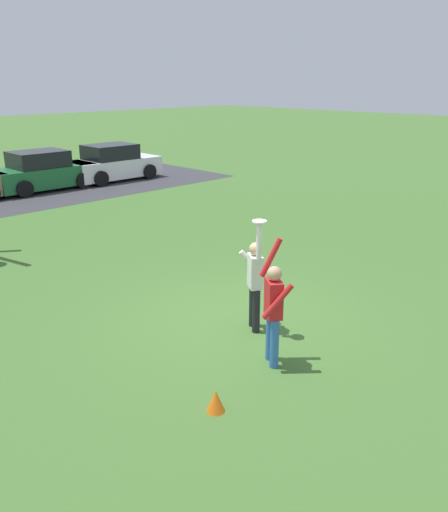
# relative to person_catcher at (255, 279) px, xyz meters

# --- Properties ---
(ground_plane) EXTENTS (120.00, 120.00, 0.00)m
(ground_plane) POSITION_rel_person_catcher_xyz_m (0.05, 0.45, -0.98)
(ground_plane) COLOR #426B2D
(person_catcher) EXTENTS (0.53, 0.58, 2.08)m
(person_catcher) POSITION_rel_person_catcher_xyz_m (0.00, 0.00, 0.00)
(person_catcher) COLOR black
(person_catcher) RESTS_ON ground_plane
(person_defender) EXTENTS (0.63, 0.66, 2.04)m
(person_defender) POSITION_rel_person_catcher_xyz_m (-0.71, -1.02, -0.00)
(person_defender) COLOR #3366B7
(person_defender) RESTS_ON ground_plane
(frisbee_disc) EXTENTS (0.24, 0.24, 0.02)m
(frisbee_disc) POSITION_rel_person_catcher_xyz_m (-0.13, -0.18, 1.11)
(frisbee_disc) COLOR white
(frisbee_disc) RESTS_ON person_catcher
(parked_car_green) EXTENTS (4.11, 2.06, 1.59)m
(parked_car_green) POSITION_rel_person_catcher_xyz_m (3.38, 14.64, -0.25)
(parked_car_green) COLOR #1E6633
(parked_car_green) RESTS_ON ground_plane
(parked_car_white) EXTENTS (4.11, 2.06, 1.59)m
(parked_car_white) POSITION_rel_person_catcher_xyz_m (6.67, 14.48, -0.25)
(parked_car_white) COLOR white
(parked_car_white) RESTS_ON ground_plane
(parking_strip) EXTENTS (19.47, 6.40, 0.01)m
(parking_strip) POSITION_rel_person_catcher_xyz_m (1.49, 14.49, -0.98)
(parking_strip) COLOR #38383D
(parking_strip) RESTS_ON ground_plane
(field_cone_orange) EXTENTS (0.26, 0.26, 0.32)m
(field_cone_orange) POSITION_rel_person_catcher_xyz_m (-2.26, -1.31, -0.82)
(field_cone_orange) COLOR orange
(field_cone_orange) RESTS_ON ground_plane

